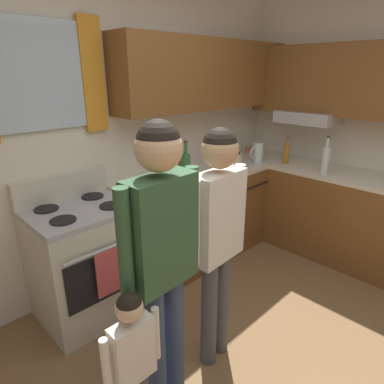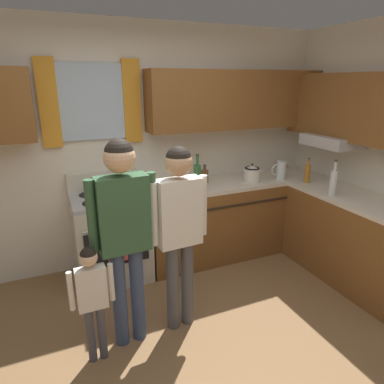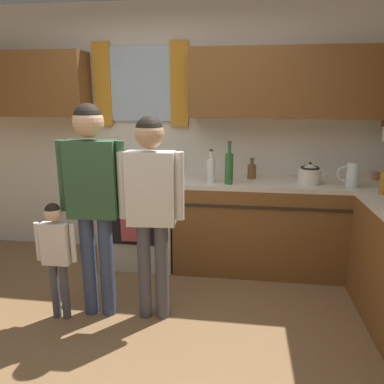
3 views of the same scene
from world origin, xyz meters
name	(u,v)px [view 3 (image 3 of 3)]	position (x,y,z in m)	size (l,w,h in m)	color
ground_plane	(126,360)	(0.00, 0.00, 0.00)	(12.00, 12.00, 0.00)	olive
back_wall_unit	(177,116)	(0.03, 1.82, 1.49)	(4.60, 0.42, 2.60)	silver
kitchen_counter_run	(333,244)	(1.51, 1.12, 0.45)	(2.22, 2.10, 0.90)	brown
stove_oven	(141,218)	(-0.31, 1.54, 0.47)	(0.73, 0.67, 1.10)	beige
bottle_oil_amber	(384,182)	(1.87, 1.15, 1.01)	(0.06, 0.06, 0.29)	#B27223
bottle_squat_brown	(252,171)	(0.81, 1.62, 0.98)	(0.08, 0.08, 0.21)	brown
bottle_wine_green	(229,168)	(0.59, 1.36, 1.05)	(0.08, 0.08, 0.39)	#2D6633
bottle_milk_white	(211,170)	(0.42, 1.39, 1.02)	(0.08, 0.08, 0.31)	white
cup_terracotta	(376,176)	(2.00, 1.73, 0.94)	(0.11, 0.07, 0.08)	#B76642
stovetop_kettle	(310,174)	(1.33, 1.45, 1.00)	(0.27, 0.20, 0.21)	silver
water_pitcher	(352,175)	(1.68, 1.38, 1.01)	(0.19, 0.11, 0.22)	silver
adult_holding_child	(93,188)	(-0.37, 0.52, 1.03)	(0.51, 0.22, 1.64)	#38476B
adult_in_plaid	(151,196)	(0.07, 0.53, 0.98)	(0.49, 0.21, 1.56)	#4C4C51
small_child	(56,248)	(-0.65, 0.42, 0.58)	(0.32, 0.13, 0.93)	#4C4C56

